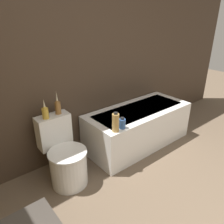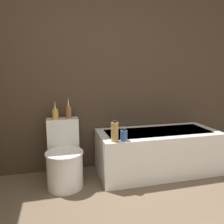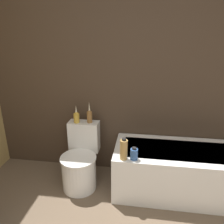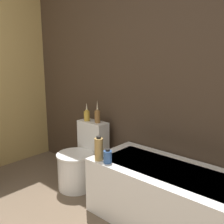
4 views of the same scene
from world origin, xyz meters
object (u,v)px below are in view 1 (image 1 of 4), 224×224
(bathtub, at_px, (138,126))
(shampoo_bottle_tall, at_px, (116,123))
(vase_gold, at_px, (45,112))
(toilet, at_px, (65,158))
(vase_silver, at_px, (58,107))
(shampoo_bottle_short, at_px, (122,124))

(bathtub, height_order, shampoo_bottle_tall, shampoo_bottle_tall)
(vase_gold, relative_size, shampoo_bottle_tall, 0.94)
(toilet, distance_m, vase_silver, 0.57)
(toilet, relative_size, shampoo_bottle_tall, 3.17)
(bathtub, distance_m, vase_silver, 1.25)
(toilet, relative_size, vase_silver, 2.80)
(vase_gold, height_order, shampoo_bottle_tall, vase_gold)
(toilet, relative_size, vase_gold, 3.39)
(vase_silver, bearing_deg, toilet, -110.59)
(vase_gold, distance_m, shampoo_bottle_tall, 0.76)
(vase_silver, bearing_deg, bathtub, -8.99)
(shampoo_bottle_tall, bearing_deg, shampoo_bottle_short, 4.37)
(toilet, distance_m, shampoo_bottle_short, 0.75)
(vase_gold, distance_m, shampoo_bottle_short, 0.86)
(shampoo_bottle_short, bearing_deg, toilet, 160.62)
(vase_gold, bearing_deg, toilet, -67.33)
(shampoo_bottle_tall, bearing_deg, bathtub, 22.51)
(vase_silver, height_order, shampoo_bottle_tall, vase_silver)
(bathtub, height_order, vase_silver, vase_silver)
(vase_gold, height_order, shampoo_bottle_short, vase_gold)
(toilet, bearing_deg, shampoo_bottle_short, -19.38)
(bathtub, relative_size, vase_silver, 5.83)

